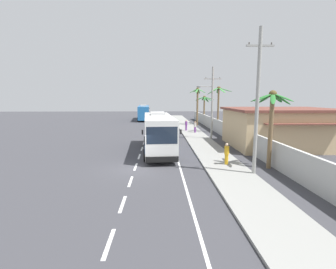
{
  "coord_description": "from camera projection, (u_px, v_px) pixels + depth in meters",
  "views": [
    {
      "loc": [
        1.88,
        -18.27,
        5.27
      ],
      "look_at": [
        2.68,
        5.92,
        1.7
      ],
      "focal_mm": 26.66,
      "sensor_mm": 36.0,
      "label": 1
    }
  ],
  "objects": [
    {
      "name": "utility_pole_nearest",
      "position": [
        257.0,
        101.0,
        16.42
      ],
      "size": [
        1.81,
        0.24,
        9.76
      ],
      "color": "#9E9E99",
      "rests_on": "ground"
    },
    {
      "name": "ground_plane",
      "position": [
        135.0,
        168.0,
        18.77
      ],
      "size": [
        160.0,
        160.0,
        0.0
      ],
      "primitive_type": "plane",
      "color": "#3A3A3F"
    },
    {
      "name": "boundary_wall",
      "position": [
        226.0,
        130.0,
        32.82
      ],
      "size": [
        0.24,
        60.0,
        2.01
      ],
      "primitive_type": "cube",
      "color": "#B2B2AD",
      "rests_on": "ground"
    },
    {
      "name": "pedestrian_near_kerb",
      "position": [
        186.0,
        125.0,
        39.47
      ],
      "size": [
        0.36,
        0.36,
        1.64
      ],
      "rotation": [
        0.0,
        0.0,
        3.65
      ],
      "color": "#75388E",
      "rests_on": "sidewalk_kerb"
    },
    {
      "name": "coach_bus_foreground",
      "position": [
        158.0,
        132.0,
        24.41
      ],
      "size": [
        3.47,
        11.31,
        3.83
      ],
      "color": "silver",
      "rests_on": "ground"
    },
    {
      "name": "palm_second",
      "position": [
        204.0,
        103.0,
        49.65
      ],
      "size": [
        3.99,
        4.03,
        5.69
      ],
      "color": "brown",
      "rests_on": "ground"
    },
    {
      "name": "roadside_building",
      "position": [
        280.0,
        127.0,
        27.0
      ],
      "size": [
        10.94,
        9.63,
        4.16
      ],
      "color": "tan",
      "rests_on": "ground"
    },
    {
      "name": "palm_nearest",
      "position": [
        272.0,
        113.0,
        18.25
      ],
      "size": [
        3.03,
        2.96,
        5.82
      ],
      "color": "brown",
      "rests_on": "ground"
    },
    {
      "name": "lane_markings",
      "position": [
        161.0,
        138.0,
        33.3
      ],
      "size": [
        3.56,
        71.0,
        0.01
      ],
      "color": "white",
      "rests_on": "ground"
    },
    {
      "name": "pedestrian_midwalk",
      "position": [
        227.0,
        153.0,
        19.27
      ],
      "size": [
        0.36,
        0.36,
        1.67
      ],
      "rotation": [
        0.0,
        0.0,
        4.21
      ],
      "color": "gold",
      "rests_on": "sidewalk_kerb"
    },
    {
      "name": "motorcycle_beside_bus",
      "position": [
        173.0,
        133.0,
        33.14
      ],
      "size": [
        0.56,
        1.96,
        1.66
      ],
      "color": "black",
      "rests_on": "ground"
    },
    {
      "name": "pedestrian_far_walk",
      "position": [
        195.0,
        127.0,
        37.21
      ],
      "size": [
        0.36,
        0.36,
        1.66
      ],
      "rotation": [
        0.0,
        0.0,
        2.18
      ],
      "color": "#75388E",
      "rests_on": "sidewalk_kerb"
    },
    {
      "name": "utility_pole_mid",
      "position": [
        212.0,
        102.0,
        31.21
      ],
      "size": [
        3.05,
        0.24,
        9.05
      ],
      "color": "#9E9E99",
      "rests_on": "ground"
    },
    {
      "name": "palm_fourth",
      "position": [
        198.0,
        100.0,
        47.33
      ],
      "size": [
        3.16,
        3.15,
        7.2
      ],
      "color": "brown",
      "rests_on": "ground"
    },
    {
      "name": "coach_bus_far_lane",
      "position": [
        144.0,
        112.0,
        59.45
      ],
      "size": [
        3.31,
        12.62,
        3.62
      ],
      "color": "#2366A8",
      "rests_on": "ground"
    },
    {
      "name": "sidewalk_kerb",
      "position": [
        202.0,
        143.0,
        28.87
      ],
      "size": [
        3.2,
        90.0,
        0.14
      ],
      "primitive_type": "cube",
      "color": "gray",
      "rests_on": "ground"
    },
    {
      "name": "palm_third",
      "position": [
        218.0,
        99.0,
        37.21
      ],
      "size": [
        3.63,
        3.75,
        6.97
      ],
      "color": "brown",
      "rests_on": "ground"
    }
  ]
}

